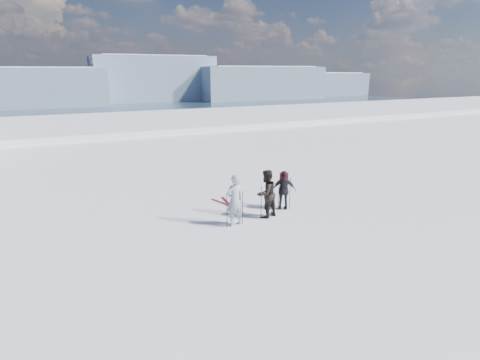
# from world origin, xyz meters

# --- Properties ---
(lake_basin) EXTENTS (820.00, 820.00, 71.62)m
(lake_basin) POSITION_xyz_m (0.00, 30.00, -6.50)
(lake_basin) COLOR white
(lake_basin) RESTS_ON ground
(far_mountain_range) EXTENTS (770.00, 110.00, 53.00)m
(far_mountain_range) POSITION_xyz_m (29.60, 454.78, -7.19)
(far_mountain_range) COLOR slate
(far_mountain_range) RESTS_ON ground
(skier_grey) EXTENTS (0.72, 0.53, 1.80)m
(skier_grey) POSITION_xyz_m (-2.46, 2.92, 0.90)
(skier_grey) COLOR #959BA2
(skier_grey) RESTS_ON ground
(skier_dark) EXTENTS (1.02, 0.90, 1.76)m
(skier_dark) POSITION_xyz_m (-1.13, 3.13, 0.88)
(skier_dark) COLOR black
(skier_dark) RESTS_ON ground
(skier_pack) EXTENTS (0.96, 0.75, 1.51)m
(skier_pack) POSITION_xyz_m (-0.13, 3.53, 0.76)
(skier_pack) COLOR black
(skier_pack) RESTS_ON ground
(backpack) EXTENTS (0.37, 0.31, 0.44)m
(backpack) POSITION_xyz_m (-0.01, 3.75, 1.73)
(backpack) COLOR red
(backpack) RESTS_ON skier_pack
(ski_poles) EXTENTS (2.92, 0.70, 1.25)m
(ski_poles) POSITION_xyz_m (-1.23, 3.13, 0.60)
(ski_poles) COLOR black
(ski_poles) RESTS_ON ground
(skis_loose) EXTENTS (0.60, 1.70, 0.03)m
(skis_loose) POSITION_xyz_m (-1.87, 4.95, 0.01)
(skis_loose) COLOR black
(skis_loose) RESTS_ON ground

